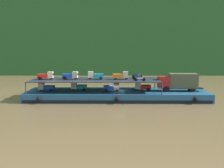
{
  "coord_description": "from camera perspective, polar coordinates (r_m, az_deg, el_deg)",
  "views": [
    {
      "loc": [
        -0.46,
        -46.34,
        8.97
      ],
      "look_at": [
        -0.84,
        0.0,
        2.7
      ],
      "focal_mm": 42.43,
      "sensor_mm": 36.0,
      "label": 1
    }
  ],
  "objects": [
    {
      "name": "mini_truck_lower_fore",
      "position": [
        47.47,
        6.62,
        -0.56
      ],
      "size": [
        2.77,
        1.26,
        1.38
      ],
      "color": "red",
      "rests_on": "cargo_barge"
    },
    {
      "name": "covered_lorry",
      "position": [
        47.79,
        14.13,
        0.53
      ],
      "size": [
        7.91,
        2.49,
        3.1
      ],
      "color": "maroon",
      "rests_on": "cargo_barge"
    },
    {
      "name": "motorcycle_upper_port",
      "position": [
        44.5,
        5.99,
        1.16
      ],
      "size": [
        1.9,
        0.55,
        0.87
      ],
      "color": "black",
      "rests_on": "cargo_rack"
    },
    {
      "name": "mini_truck_lower_aft",
      "position": [
        47.62,
        -7.16,
        -0.54
      ],
      "size": [
        2.75,
        1.22,
        1.38
      ],
      "color": "teal",
      "rests_on": "cargo_barge"
    },
    {
      "name": "ground_plane",
      "position": [
        47.21,
        1.03,
        -3.25
      ],
      "size": [
        400.0,
        400.0,
        0.0
      ],
      "primitive_type": "plane",
      "color": "brown"
    },
    {
      "name": "mini_truck_lower_mid",
      "position": [
        46.43,
        -0.09,
        -0.69
      ],
      "size": [
        2.78,
        1.27,
        1.38
      ],
      "color": "#1E47B7",
      "rests_on": "cargo_barge"
    },
    {
      "name": "cargo_rack",
      "position": [
        46.79,
        -3.62,
        0.9
      ],
      "size": [
        22.42,
        7.78,
        2.0
      ],
      "color": "#232833",
      "rests_on": "cargo_barge"
    },
    {
      "name": "hillside_far_bank",
      "position": [
        103.58,
        0.75,
        14.39
      ],
      "size": [
        119.15,
        33.78,
        37.35
      ],
      "color": "#235628",
      "rests_on": "ground"
    },
    {
      "name": "motorcycle_upper_stbd",
      "position": [
        49.12,
        5.37,
        1.78
      ],
      "size": [
        1.9,
        0.55,
        0.87
      ],
      "color": "black",
      "rests_on": "cargo_rack"
    },
    {
      "name": "cargo_barge",
      "position": [
        47.05,
        1.03,
        -2.36
      ],
      "size": [
        31.62,
        9.17,
        1.5
      ],
      "color": "navy",
      "rests_on": "ground"
    },
    {
      "name": "mini_truck_lower_stern",
      "position": [
        47.85,
        -13.99,
        -0.67
      ],
      "size": [
        2.76,
        1.23,
        1.38
      ],
      "color": "#1E47B7",
      "rests_on": "cargo_barge"
    },
    {
      "name": "mini_truck_upper_mid",
      "position": [
        47.43,
        -8.94,
        1.83
      ],
      "size": [
        2.79,
        1.29,
        1.38
      ],
      "color": "#1E47B7",
      "rests_on": "cargo_rack"
    },
    {
      "name": "motorcycle_upper_centre",
      "position": [
        46.8,
        5.51,
        1.49
      ],
      "size": [
        1.9,
        0.55,
        0.87
      ],
      "color": "black",
      "rests_on": "cargo_rack"
    },
    {
      "name": "mini_truck_upper_fore",
      "position": [
        47.0,
        -3.6,
        1.85
      ],
      "size": [
        2.78,
        1.28,
        1.38
      ],
      "color": "teal",
      "rests_on": "cargo_rack"
    },
    {
      "name": "mini_truck_upper_stern",
      "position": [
        48.03,
        -14.09,
        1.76
      ],
      "size": [
        2.8,
        1.3,
        1.38
      ],
      "color": "red",
      "rests_on": "cargo_rack"
    },
    {
      "name": "mini_truck_upper_bow",
      "position": [
        46.8,
        1.9,
        1.84
      ],
      "size": [
        2.74,
        1.21,
        1.38
      ],
      "color": "orange",
      "rests_on": "cargo_rack"
    }
  ]
}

